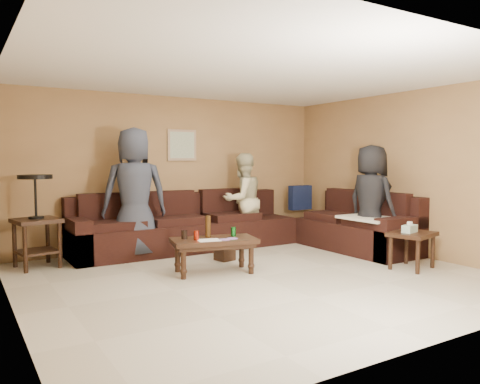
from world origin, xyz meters
The scene contains 10 objects.
room centered at (0.00, 0.00, 1.66)m, with size 5.60×5.50×2.50m.
sectional_sofa centered at (0.81, 1.52, 0.33)m, with size 4.65×2.90×0.97m.
coffee_table centered at (-0.38, 0.48, 0.38)m, with size 1.16×0.77×0.73m.
end_table_left centered at (-2.27, 1.98, 0.66)m, with size 0.64×0.64×1.26m.
side_table_right centered at (1.98, -0.70, 0.42)m, with size 0.70×0.62×0.64m.
waste_bin centered at (0.12, 1.06, 0.14)m, with size 0.23×0.23×0.28m, color black.
wall_art centered at (0.10, 2.48, 1.70)m, with size 0.52×0.04×0.52m.
person_left centered at (-0.94, 1.87, 0.96)m, with size 0.94×0.61×1.93m, color #2C313E.
person_middle centered at (0.95, 1.91, 0.78)m, with size 0.76×0.59×1.56m, color beige.
person_right centered at (2.20, 0.21, 0.84)m, with size 0.82×0.53×1.68m, color black.
Camera 1 is at (-3.19, -4.77, 1.46)m, focal length 35.00 mm.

